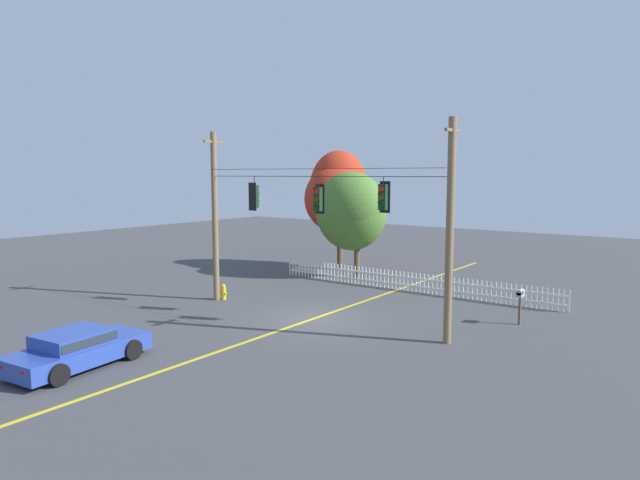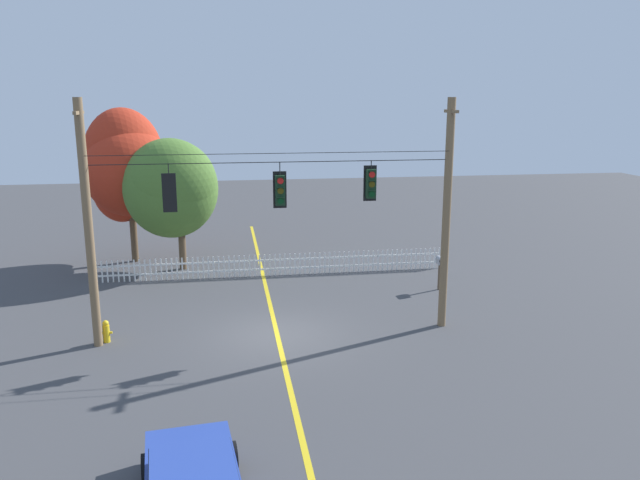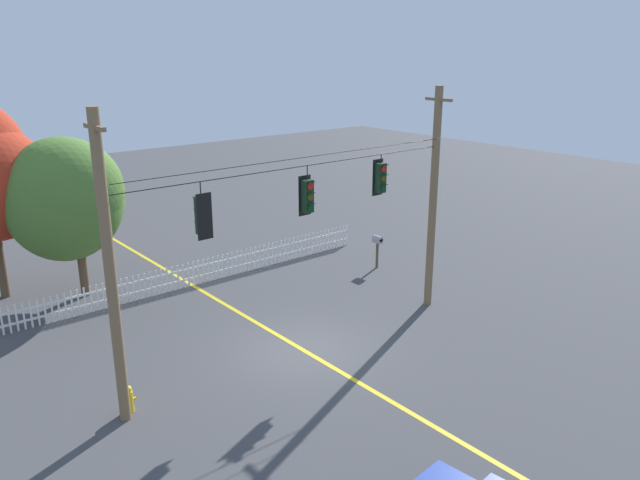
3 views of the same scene
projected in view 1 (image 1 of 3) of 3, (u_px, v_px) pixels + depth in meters
The scene contains 12 objects.
ground at pixel (315, 318), 22.99m from camera, with size 80.00×80.00×0.00m, color #424244.
lane_centerline_stripe at pixel (315, 318), 22.99m from camera, with size 0.16×36.00×0.01m, color gold.
signal_support_span at pixel (315, 222), 22.53m from camera, with size 11.78×1.10×7.78m.
traffic_signal_southbound_primary at pixel (254, 196), 24.32m from camera, with size 0.43×0.38×1.48m.
traffic_signal_northbound_secondary at pixel (318, 199), 22.33m from camera, with size 0.43×0.38×1.49m.
traffic_signal_northbound_primary at pixel (383, 197), 20.58m from camera, with size 0.43×0.38×1.33m.
white_picket_fence at pixel (408, 281), 28.33m from camera, with size 15.35×0.06×0.97m.
autumn_maple_near_fence at pixel (338, 197), 34.56m from camera, with size 4.19×4.16×7.32m.
autumn_maple_mid at pixel (351, 209), 31.78m from camera, with size 4.21×3.68×6.02m.
parked_car at pixel (77, 348), 17.10m from camera, with size 2.29×4.39×1.15m.
fire_hydrant at pixel (224, 292), 26.39m from camera, with size 0.38×0.22×0.74m.
roadside_mailbox at pixel (520, 296), 21.89m from camera, with size 0.25×0.44×1.41m.
Camera 1 is at (13.42, -18.01, 5.87)m, focal length 31.54 mm.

